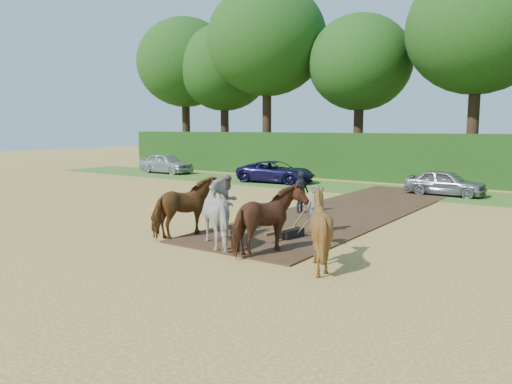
% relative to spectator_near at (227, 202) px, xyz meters
% --- Properties ---
extents(ground, '(120.00, 120.00, 0.00)m').
position_rel_spectator_near_xyz_m(ground, '(0.39, -1.30, -0.91)').
color(ground, gold).
rests_on(ground, ground).
extents(earth_strip, '(4.50, 17.00, 0.05)m').
position_rel_spectator_near_xyz_m(earth_strip, '(1.89, 5.70, -0.89)').
color(earth_strip, '#472D1C').
rests_on(earth_strip, ground).
extents(grass_verge, '(50.00, 5.00, 0.03)m').
position_rel_spectator_near_xyz_m(grass_verge, '(0.39, 12.70, -0.90)').
color(grass_verge, '#38601E').
rests_on(grass_verge, ground).
extents(hedgerow, '(46.00, 1.60, 3.00)m').
position_rel_spectator_near_xyz_m(hedgerow, '(0.39, 17.20, 0.59)').
color(hedgerow, '#14380F').
rests_on(hedgerow, ground).
extents(spectator_near, '(0.74, 0.92, 1.83)m').
position_rel_spectator_near_xyz_m(spectator_near, '(0.00, 0.00, 0.00)').
color(spectator_near, tan).
rests_on(spectator_near, ground).
extents(spectator_far, '(0.51, 1.02, 1.68)m').
position_rel_spectator_near_xyz_m(spectator_far, '(0.58, 3.87, -0.07)').
color(spectator_far, '#242530').
rests_on(spectator_far, ground).
extents(plough_team, '(6.43, 4.48, 1.89)m').
position_rel_spectator_near_xyz_m(plough_team, '(2.30, -2.01, 0.02)').
color(plough_team, brown).
rests_on(plough_team, ground).
extents(parked_cars, '(36.51, 2.82, 1.48)m').
position_rel_spectator_near_xyz_m(parked_cars, '(1.25, 12.75, -0.23)').
color(parked_cars, '#B7BBBF').
rests_on(parked_cars, ground).
extents(treeline, '(48.70, 10.60, 14.21)m').
position_rel_spectator_near_xyz_m(treeline, '(-1.30, 20.39, 8.06)').
color(treeline, '#382616').
rests_on(treeline, ground).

